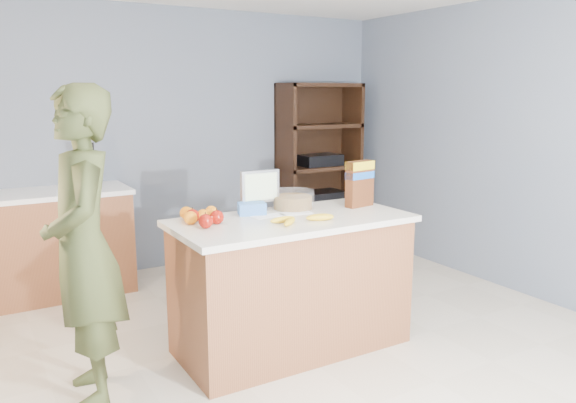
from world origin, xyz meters
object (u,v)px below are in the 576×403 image
shelving_unit (317,170)px  person (83,248)px  cereal_box (360,180)px  tv (260,188)px  counter_peninsula (292,288)px

shelving_unit → person: bearing=-144.7°
shelving_unit → person: 3.49m
shelving_unit → cereal_box: shelving_unit is taller
cereal_box → shelving_unit: bearing=64.5°
tv → shelving_unit: bearing=47.1°
counter_peninsula → tv: bearing=104.1°
tv → cereal_box: size_ratio=0.86×
person → tv: (1.23, 0.27, 0.18)m
tv → counter_peninsula: bearing=-75.9°
person → counter_peninsula: bearing=95.2°
person → tv: bearing=108.9°
tv → cereal_box: bearing=-18.1°
counter_peninsula → person: size_ratio=0.89×
counter_peninsula → shelving_unit: bearing=52.9°
counter_peninsula → cereal_box: cereal_box is taller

